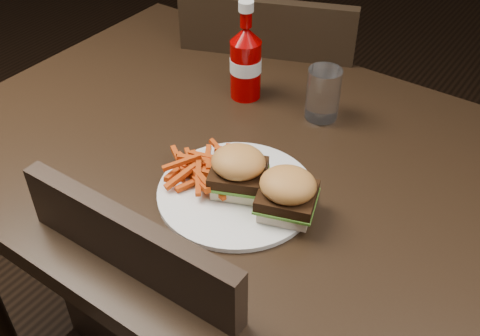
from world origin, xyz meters
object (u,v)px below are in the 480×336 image
Objects in this scene: ketchup_bottle at (246,70)px; tumbler at (323,94)px; dining_table at (260,165)px; chair_far at (275,122)px; plate at (237,192)px.

tumbler is (0.17, 0.02, -0.01)m from ketchup_bottle.
dining_table is 9.58× the size of ketchup_bottle.
ketchup_bottle is (0.13, -0.35, 0.38)m from chair_far.
chair_far is 0.58m from tumbler.
chair_far is at bearing 115.91° from plate.
chair_far is 1.61× the size of plate.
plate reaches higher than chair_far.
plate is at bearing -91.08° from tumbler.
dining_table is at bearing 96.50° from chair_far.
ketchup_bottle reaches higher than plate.
plate is at bearing 93.93° from chair_far.
tumbler is (0.03, 0.17, 0.08)m from dining_table.
tumbler reaches higher than chair_far.
dining_table reaches higher than chair_far.
ketchup_bottle is at bearing 88.97° from chair_far.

